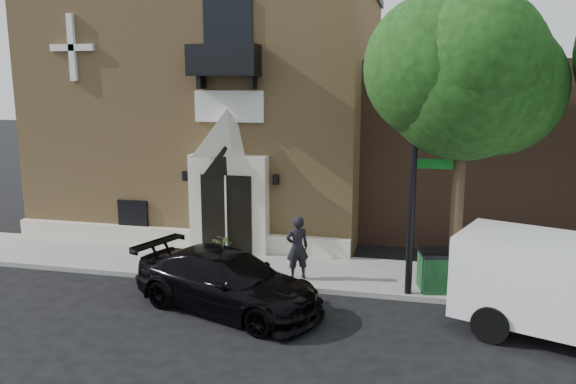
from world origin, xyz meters
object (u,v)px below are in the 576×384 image
(street_sign, at_px, (414,167))
(fire_hydrant, at_px, (490,280))
(black_sedan, at_px, (227,281))
(pedestrian_near, at_px, (297,247))
(dumpster, at_px, (451,270))

(street_sign, distance_m, fire_hydrant, 3.68)
(black_sedan, xyz_separation_m, pedestrian_near, (1.31, 2.25, 0.31))
(black_sedan, height_order, pedestrian_near, pedestrian_near)
(black_sedan, xyz_separation_m, street_sign, (4.45, 1.79, 2.80))
(street_sign, relative_size, fire_hydrant, 8.65)
(pedestrian_near, bearing_deg, dumpster, 152.05)
(fire_hydrant, relative_size, pedestrian_near, 0.43)
(black_sedan, xyz_separation_m, dumpster, (5.53, 2.31, -0.04))
(black_sedan, relative_size, street_sign, 0.76)
(dumpster, xyz_separation_m, pedestrian_near, (-4.21, -0.06, 0.36))
(black_sedan, height_order, fire_hydrant, black_sedan)
(street_sign, bearing_deg, fire_hydrant, 8.55)
(street_sign, height_order, fire_hydrant, street_sign)
(fire_hydrant, distance_m, pedestrian_near, 5.24)
(black_sedan, height_order, street_sign, street_sign)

